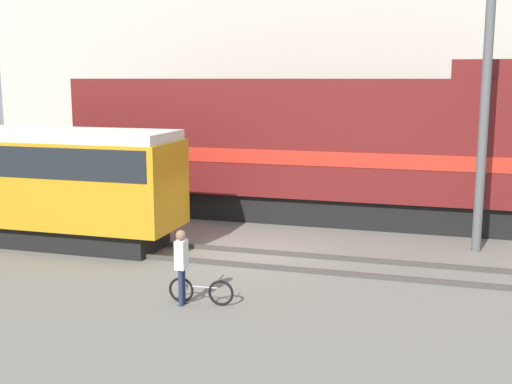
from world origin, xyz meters
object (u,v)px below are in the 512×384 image
(freight_locomotive, at_px, (299,146))
(utility_pole_center, at_px, (486,85))
(person, at_px, (181,259))
(streetcar, at_px, (32,178))
(bicycle, at_px, (201,291))

(freight_locomotive, relative_size, utility_pole_center, 1.69)
(freight_locomotive, distance_m, person, 9.89)
(freight_locomotive, relative_size, person, 9.43)
(person, bearing_deg, streetcar, 149.72)
(freight_locomotive, xyz_separation_m, utility_pole_center, (6.13, -2.92, 2.24))
(person, bearing_deg, utility_pole_center, 45.92)
(freight_locomotive, xyz_separation_m, streetcar, (-7.18, -5.83, -0.62))
(freight_locomotive, bearing_deg, utility_pole_center, -25.45)
(utility_pole_center, bearing_deg, streetcar, -167.64)
(bicycle, bearing_deg, person, -156.14)
(freight_locomotive, xyz_separation_m, bicycle, (-0.09, -9.57, -2.36))
(freight_locomotive, xyz_separation_m, person, (-0.48, -9.74, -1.60))
(freight_locomotive, bearing_deg, streetcar, -140.91)
(utility_pole_center, bearing_deg, bicycle, -133.07)
(streetcar, bearing_deg, freight_locomotive, 39.09)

